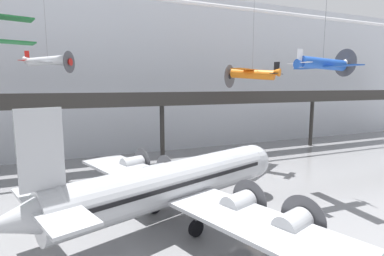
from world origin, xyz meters
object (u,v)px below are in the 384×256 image
at_px(suspended_plane_orange_highwing, 252,74).
at_px(info_sign_pedestal, 263,218).
at_px(airliner_silver_main, 170,184).
at_px(suspended_plane_blue_trainer, 323,64).
at_px(suspended_plane_silver_racer, 48,61).

distance_m(suspended_plane_orange_highwing, info_sign_pedestal, 22.26).
xyz_separation_m(airliner_silver_main, suspended_plane_orange_highwing, (16.65, 12.89, 9.68)).
distance_m(airliner_silver_main, suspended_plane_orange_highwing, 23.18).
height_order(suspended_plane_orange_highwing, info_sign_pedestal, suspended_plane_orange_highwing).
relative_size(airliner_silver_main, suspended_plane_blue_trainer, 2.81).
bearing_deg(info_sign_pedestal, suspended_plane_orange_highwing, 70.36).
bearing_deg(suspended_plane_blue_trainer, airliner_silver_main, -177.45).
xyz_separation_m(suspended_plane_orange_highwing, info_sign_pedestal, (-9.25, -15.67, -12.82)).
relative_size(airliner_silver_main, info_sign_pedestal, 23.84).
height_order(suspended_plane_blue_trainer, info_sign_pedestal, suspended_plane_blue_trainer).
height_order(airliner_silver_main, suspended_plane_orange_highwing, suspended_plane_orange_highwing).
bearing_deg(info_sign_pedestal, suspended_plane_silver_racer, 138.17).
relative_size(suspended_plane_blue_trainer, info_sign_pedestal, 8.49).
bearing_deg(info_sign_pedestal, suspended_plane_blue_trainer, 29.22).
bearing_deg(suspended_plane_orange_highwing, airliner_silver_main, 94.40).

